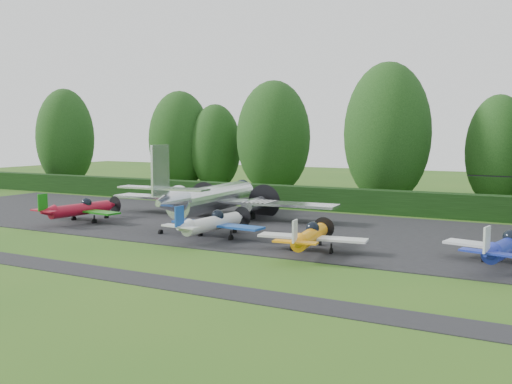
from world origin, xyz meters
The scene contains 15 objects.
ground centered at (0.00, 0.00, 0.00)m, with size 160.00×160.00×0.00m, color #285518.
apron centered at (0.00, 10.00, 0.00)m, with size 70.00×18.00×0.01m, color black.
taxiway_verge centered at (0.00, -6.00, 0.00)m, with size 70.00×2.00×0.00m, color black.
hedgerow centered at (0.00, 21.00, 0.00)m, with size 90.00×1.60×2.00m, color black.
transport_plane centered at (-6.26, 11.11, 1.75)m, with size 19.58×15.02×6.28m.
light_plane_red centered at (-14.35, 5.23, 1.06)m, with size 6.65×6.99×2.55m.
light_plane_white centered at (-1.79, 4.13, 1.07)m, with size 6.69×7.04×2.57m.
light_plane_orange centered at (5.44, 3.02, 1.01)m, with size 6.31×6.63×2.42m.
light_plane_blue centered at (15.59, 4.69, 1.07)m, with size 6.66×7.01×2.56m.
tree_0 centered at (-23.45, 31.08, 5.97)m, with size 7.62×7.62×11.96m.
tree_4 centered at (-18.61, 31.56, 5.12)m, with size 6.09×6.09×10.27m.
tree_5 centered at (3.23, 27.35, 6.76)m, with size 8.21×8.21×13.54m.
tree_6 centered at (-37.69, 26.22, 6.19)m, with size 7.16×7.16×12.41m.
tree_8 centered at (-10.32, 30.45, 6.30)m, with size 8.21×8.21×12.63m.
tree_9 centered at (12.79, 30.24, 5.18)m, with size 5.83×5.83×10.38m.
Camera 1 is at (17.60, -26.63, 6.85)m, focal length 40.00 mm.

